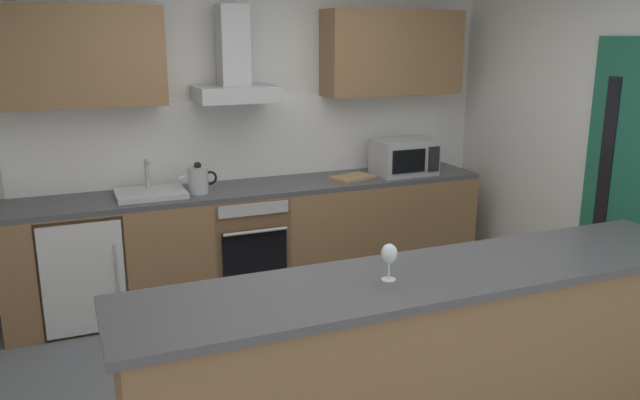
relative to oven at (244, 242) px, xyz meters
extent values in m
cube|color=slate|center=(0.13, -1.63, -0.47)|extent=(5.30, 4.96, 0.02)
cube|color=white|center=(0.13, 0.41, 0.84)|extent=(5.30, 0.12, 2.60)
cube|color=white|center=(0.13, 0.33, 0.77)|extent=(3.65, 0.02, 0.66)
cube|color=olive|center=(0.13, 0.03, -0.03)|extent=(3.78, 0.60, 0.86)
cube|color=#4C4C51|center=(0.13, 0.03, 0.42)|extent=(3.78, 0.60, 0.04)
cube|color=olive|center=(0.34, -2.24, 0.00)|extent=(3.01, 0.52, 0.91)
cube|color=#4C4C51|center=(0.34, -2.24, 0.47)|extent=(3.11, 0.64, 0.04)
cube|color=olive|center=(-1.13, 0.18, 1.45)|extent=(1.21, 0.32, 0.70)
cube|color=olive|center=(1.39, 0.18, 1.45)|extent=(1.21, 0.32, 0.70)
cube|color=#1E664C|center=(2.26, -1.65, 0.56)|extent=(0.04, 0.85, 2.05)
cube|color=black|center=(2.24, -1.41, 0.67)|extent=(0.01, 0.11, 1.31)
cube|color=slate|center=(0.00, 0.01, 0.00)|extent=(0.60, 0.56, 0.80)
cube|color=black|center=(0.00, -0.29, -0.06)|extent=(0.50, 0.02, 0.48)
cube|color=#B7BABC|center=(0.00, -0.29, 0.34)|extent=(0.54, 0.02, 0.09)
cylinder|color=#B7BABC|center=(0.00, -0.32, 0.18)|extent=(0.49, 0.02, 0.02)
cube|color=white|center=(-1.22, 0.01, -0.04)|extent=(0.58, 0.56, 0.85)
cube|color=silver|center=(-1.22, -0.28, -0.04)|extent=(0.55, 0.02, 0.80)
cylinder|color=#B7BABC|center=(-1.00, -0.30, 0.01)|extent=(0.02, 0.02, 0.38)
cube|color=#B7BABC|center=(1.42, -0.02, 0.59)|extent=(0.50, 0.36, 0.30)
cube|color=black|center=(1.36, -0.21, 0.59)|extent=(0.30, 0.02, 0.19)
cube|color=black|center=(1.60, -0.21, 0.59)|extent=(0.10, 0.01, 0.21)
cube|color=silver|center=(-0.70, 0.01, 0.46)|extent=(0.50, 0.40, 0.04)
cylinder|color=#B7BABC|center=(-0.70, 0.13, 0.57)|extent=(0.03, 0.03, 0.26)
cylinder|color=#B7BABC|center=(-0.70, 0.05, 0.69)|extent=(0.03, 0.16, 0.03)
cylinder|color=#B7BABC|center=(-0.35, -0.03, 0.54)|extent=(0.15, 0.15, 0.20)
sphere|color=black|center=(-0.35, -0.03, 0.65)|extent=(0.06, 0.06, 0.06)
cone|color=#B7BABC|center=(-0.45, -0.03, 0.58)|extent=(0.09, 0.04, 0.07)
torus|color=black|center=(-0.26, -0.03, 0.55)|extent=(0.11, 0.02, 0.11)
cube|color=#B7BABC|center=(0.00, 0.11, 1.16)|extent=(0.62, 0.45, 0.12)
cube|color=#B7BABC|center=(0.00, 0.16, 1.52)|extent=(0.22, 0.22, 0.60)
cylinder|color=silver|center=(0.06, -2.25, 0.50)|extent=(0.07, 0.07, 0.01)
cylinder|color=silver|center=(0.06, -2.25, 0.54)|extent=(0.01, 0.01, 0.09)
ellipsoid|color=silver|center=(0.06, -2.25, 0.62)|extent=(0.08, 0.08, 0.10)
cube|color=tan|center=(0.93, -0.02, 0.45)|extent=(0.39, 0.31, 0.02)
camera|label=1|loc=(-1.29, -4.69, 1.60)|focal=35.74mm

